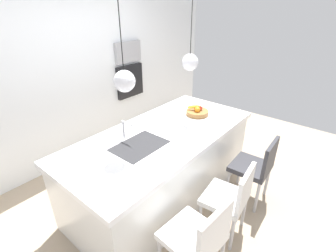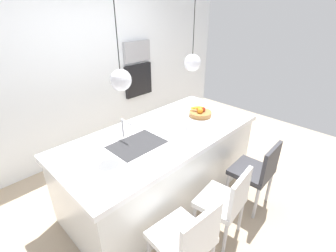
{
  "view_description": "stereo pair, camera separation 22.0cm",
  "coord_description": "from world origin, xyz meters",
  "px_view_note": "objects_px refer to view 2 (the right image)",
  "views": [
    {
      "loc": [
        -1.88,
        -1.63,
        2.23
      ],
      "look_at": [
        0.1,
        0.0,
        0.94
      ],
      "focal_mm": 26.08,
      "sensor_mm": 36.0,
      "label": 1
    },
    {
      "loc": [
        -1.73,
        -1.79,
        2.23
      ],
      "look_at": [
        0.1,
        0.0,
        0.94
      ],
      "focal_mm": 26.08,
      "sensor_mm": 36.0,
      "label": 2
    }
  ],
  "objects_px": {
    "oven": "(138,80)",
    "chair_middle": "(226,201)",
    "chair_near": "(187,239)",
    "chair_far": "(257,170)",
    "microwave": "(136,51)",
    "fruit_bowl": "(200,113)"
  },
  "relations": [
    {
      "from": "oven",
      "to": "chair_middle",
      "type": "relative_size",
      "value": 0.66
    },
    {
      "from": "chair_near",
      "to": "chair_far",
      "type": "relative_size",
      "value": 1.0
    },
    {
      "from": "microwave",
      "to": "chair_far",
      "type": "xyz_separation_m",
      "value": [
        -0.33,
        -2.51,
        -1.0
      ]
    },
    {
      "from": "oven",
      "to": "chair_far",
      "type": "height_order",
      "value": "oven"
    },
    {
      "from": "chair_middle",
      "to": "chair_near",
      "type": "bearing_deg",
      "value": -179.26
    },
    {
      "from": "chair_middle",
      "to": "chair_far",
      "type": "relative_size",
      "value": 0.98
    },
    {
      "from": "chair_far",
      "to": "fruit_bowl",
      "type": "bearing_deg",
      "value": 85.61
    },
    {
      "from": "oven",
      "to": "chair_far",
      "type": "xyz_separation_m",
      "value": [
        -0.33,
        -2.51,
        -0.5
      ]
    },
    {
      "from": "microwave",
      "to": "chair_middle",
      "type": "xyz_separation_m",
      "value": [
        -0.98,
        -2.51,
        -1.02
      ]
    },
    {
      "from": "microwave",
      "to": "fruit_bowl",
      "type": "bearing_deg",
      "value": -99.15
    },
    {
      "from": "fruit_bowl",
      "to": "chair_near",
      "type": "xyz_separation_m",
      "value": [
        -1.32,
        -0.91,
        -0.45
      ]
    },
    {
      "from": "oven",
      "to": "chair_middle",
      "type": "xyz_separation_m",
      "value": [
        -0.98,
        -2.51,
        -0.52
      ]
    },
    {
      "from": "chair_near",
      "to": "chair_far",
      "type": "bearing_deg",
      "value": 0.31
    },
    {
      "from": "fruit_bowl",
      "to": "microwave",
      "type": "relative_size",
      "value": 0.55
    },
    {
      "from": "fruit_bowl",
      "to": "chair_middle",
      "type": "height_order",
      "value": "fruit_bowl"
    },
    {
      "from": "microwave",
      "to": "chair_middle",
      "type": "bearing_deg",
      "value": -111.31
    },
    {
      "from": "chair_near",
      "to": "oven",
      "type": "bearing_deg",
      "value": 57.83
    },
    {
      "from": "chair_near",
      "to": "chair_middle",
      "type": "distance_m",
      "value": 0.6
    },
    {
      "from": "fruit_bowl",
      "to": "chair_far",
      "type": "distance_m",
      "value": 1.0
    },
    {
      "from": "fruit_bowl",
      "to": "chair_near",
      "type": "height_order",
      "value": "fruit_bowl"
    },
    {
      "from": "fruit_bowl",
      "to": "chair_near",
      "type": "relative_size",
      "value": 0.34
    },
    {
      "from": "fruit_bowl",
      "to": "chair_middle",
      "type": "xyz_separation_m",
      "value": [
        -0.72,
        -0.9,
        -0.45
      ]
    }
  ]
}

